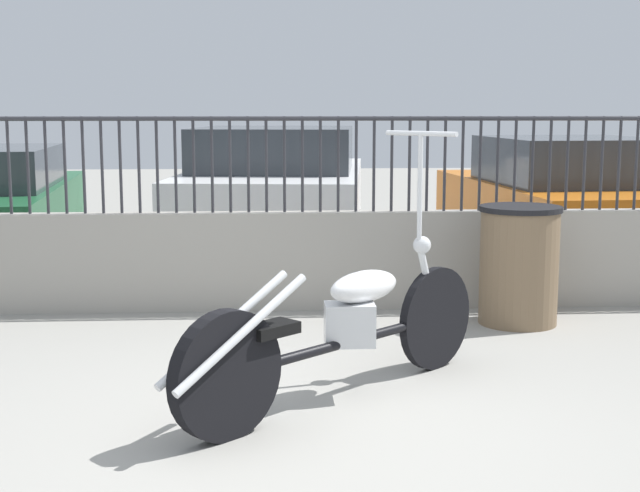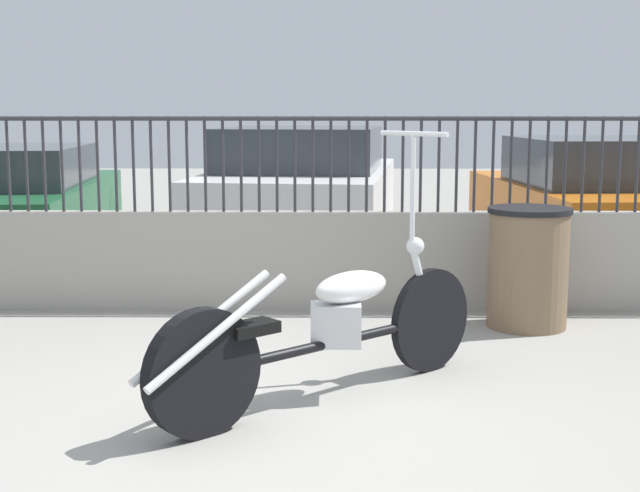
{
  "view_description": "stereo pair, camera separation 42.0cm",
  "coord_description": "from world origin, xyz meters",
  "px_view_note": "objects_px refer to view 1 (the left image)",
  "views": [
    {
      "loc": [
        -0.15,
        -4.28,
        1.62
      ],
      "look_at": [
        0.21,
        1.66,
        0.7
      ],
      "focal_mm": 50.0,
      "sensor_mm": 36.0,
      "label": 1
    },
    {
      "loc": [
        0.27,
        -4.29,
        1.62
      ],
      "look_at": [
        0.21,
        1.66,
        0.7
      ],
      "focal_mm": 50.0,
      "sensor_mm": 36.0,
      "label": 2
    }
  ],
  "objects_px": {
    "motorcycle_black": "(330,331)",
    "car_white": "(277,188)",
    "car_orange": "(563,195)",
    "trash_bin": "(519,265)"
  },
  "relations": [
    {
      "from": "motorcycle_black",
      "to": "car_orange",
      "type": "distance_m",
      "value": 5.9
    },
    {
      "from": "motorcycle_black",
      "to": "trash_bin",
      "type": "xyz_separation_m",
      "value": [
        1.56,
        1.78,
        0.04
      ]
    },
    {
      "from": "motorcycle_black",
      "to": "car_white",
      "type": "height_order",
      "value": "motorcycle_black"
    },
    {
      "from": "car_white",
      "to": "car_orange",
      "type": "bearing_deg",
      "value": -90.9
    },
    {
      "from": "trash_bin",
      "to": "car_white",
      "type": "distance_m",
      "value": 4.13
    },
    {
      "from": "motorcycle_black",
      "to": "car_white",
      "type": "distance_m",
      "value": 5.51
    },
    {
      "from": "trash_bin",
      "to": "car_orange",
      "type": "distance_m",
      "value": 3.6
    },
    {
      "from": "motorcycle_black",
      "to": "car_white",
      "type": "bearing_deg",
      "value": 50.15
    },
    {
      "from": "car_white",
      "to": "car_orange",
      "type": "relative_size",
      "value": 1.06
    },
    {
      "from": "trash_bin",
      "to": "motorcycle_black",
      "type": "bearing_deg",
      "value": -131.26
    }
  ]
}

